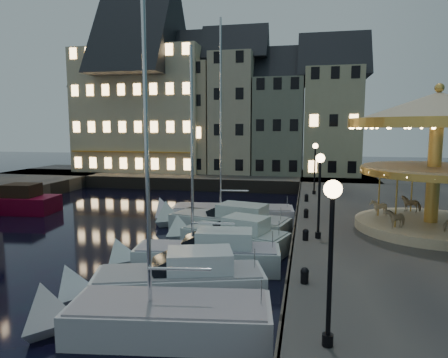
% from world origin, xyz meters
% --- Properties ---
extents(ground, '(160.00, 160.00, 0.00)m').
position_xyz_m(ground, '(0.00, 0.00, 0.00)').
color(ground, black).
rests_on(ground, ground).
extents(quay_east, '(16.00, 56.00, 1.30)m').
position_xyz_m(quay_east, '(14.00, 6.00, 0.65)').
color(quay_east, '#474442').
rests_on(quay_east, ground).
extents(quay_north, '(44.00, 12.00, 1.30)m').
position_xyz_m(quay_north, '(-8.00, 28.00, 0.65)').
color(quay_north, '#474442').
rests_on(quay_north, ground).
extents(quaywall_e, '(0.15, 44.00, 1.30)m').
position_xyz_m(quaywall_e, '(6.00, 6.00, 0.65)').
color(quaywall_e, '#47423A').
rests_on(quaywall_e, ground).
extents(quaywall_n, '(48.00, 0.15, 1.30)m').
position_xyz_m(quaywall_n, '(-6.00, 22.00, 0.65)').
color(quaywall_n, '#47423A').
rests_on(quaywall_n, ground).
extents(streetlamp_a, '(0.44, 0.44, 4.17)m').
position_xyz_m(streetlamp_a, '(7.20, -9.00, 4.02)').
color(streetlamp_a, black).
rests_on(streetlamp_a, quay_east).
extents(streetlamp_b, '(0.44, 0.44, 4.17)m').
position_xyz_m(streetlamp_b, '(7.20, 1.00, 4.02)').
color(streetlamp_b, black).
rests_on(streetlamp_b, quay_east).
extents(streetlamp_c, '(0.44, 0.44, 4.17)m').
position_xyz_m(streetlamp_c, '(7.20, 14.50, 4.02)').
color(streetlamp_c, black).
rests_on(streetlamp_c, quay_east).
extents(bollard_a, '(0.30, 0.30, 0.57)m').
position_xyz_m(bollard_a, '(6.60, -5.00, 1.60)').
color(bollard_a, black).
rests_on(bollard_a, quay_east).
extents(bollard_b, '(0.30, 0.30, 0.57)m').
position_xyz_m(bollard_b, '(6.60, 0.50, 1.60)').
color(bollard_b, black).
rests_on(bollard_b, quay_east).
extents(bollard_c, '(0.30, 0.30, 0.57)m').
position_xyz_m(bollard_c, '(6.60, 5.50, 1.60)').
color(bollard_c, black).
rests_on(bollard_c, quay_east).
extents(bollard_d, '(0.30, 0.30, 0.57)m').
position_xyz_m(bollard_d, '(6.60, 11.00, 1.60)').
color(bollard_d, black).
rests_on(bollard_d, quay_east).
extents(townhouse_na, '(5.50, 8.00, 12.80)m').
position_xyz_m(townhouse_na, '(-19.50, 30.00, 7.78)').
color(townhouse_na, slate).
rests_on(townhouse_na, quay_north).
extents(townhouse_nb, '(6.16, 8.00, 13.80)m').
position_xyz_m(townhouse_nb, '(-14.05, 30.00, 8.28)').
color(townhouse_nb, gray).
rests_on(townhouse_nb, quay_north).
extents(townhouse_nc, '(6.82, 8.00, 14.80)m').
position_xyz_m(townhouse_nc, '(-8.00, 30.00, 8.78)').
color(townhouse_nc, tan).
rests_on(townhouse_nc, quay_north).
extents(townhouse_nd, '(5.50, 8.00, 15.80)m').
position_xyz_m(townhouse_nd, '(-2.25, 30.00, 9.28)').
color(townhouse_nd, '#AFA58B').
rests_on(townhouse_nd, quay_north).
extents(townhouse_ne, '(6.16, 8.00, 12.80)m').
position_xyz_m(townhouse_ne, '(3.20, 30.00, 7.78)').
color(townhouse_ne, slate).
rests_on(townhouse_ne, quay_north).
extents(townhouse_nf, '(6.82, 8.00, 13.80)m').
position_xyz_m(townhouse_nf, '(9.25, 30.00, 8.28)').
color(townhouse_nf, tan).
rests_on(townhouse_nf, quay_north).
extents(hotel_corner, '(17.60, 9.00, 16.80)m').
position_xyz_m(hotel_corner, '(-14.00, 30.00, 9.78)').
color(hotel_corner, beige).
rests_on(hotel_corner, quay_north).
extents(motorboat_a, '(7.63, 3.45, 12.63)m').
position_xyz_m(motorboat_a, '(1.81, -7.16, 0.54)').
color(motorboat_a, silver).
rests_on(motorboat_a, ground).
extents(motorboat_b, '(7.64, 4.21, 2.15)m').
position_xyz_m(motorboat_b, '(1.42, -4.47, 0.64)').
color(motorboat_b, silver).
rests_on(motorboat_b, ground).
extents(motorboat_c, '(7.91, 2.88, 10.45)m').
position_xyz_m(motorboat_c, '(1.66, -1.03, 0.68)').
color(motorboat_c, silver).
rests_on(motorboat_c, ground).
extents(motorboat_d, '(6.86, 4.16, 2.15)m').
position_xyz_m(motorboat_d, '(2.39, 2.47, 0.64)').
color(motorboat_d, silver).
rests_on(motorboat_d, ground).
extents(motorboat_e, '(8.72, 4.44, 2.15)m').
position_xyz_m(motorboat_e, '(1.41, 5.91, 0.64)').
color(motorboat_e, silver).
rests_on(motorboat_e, ground).
extents(motorboat_f, '(9.69, 3.48, 12.81)m').
position_xyz_m(motorboat_f, '(0.88, 8.75, 0.53)').
color(motorboat_f, silver).
rests_on(motorboat_f, ground).
extents(red_fishing_boat, '(8.42, 3.64, 6.15)m').
position_xyz_m(red_fishing_boat, '(-16.81, 8.46, 0.71)').
color(red_fishing_boat, '#58011B').
rests_on(red_fishing_boat, ground).
extents(carousel, '(8.74, 8.74, 7.64)m').
position_xyz_m(carousel, '(13.06, 3.73, 6.33)').
color(carousel, '#CFB590').
rests_on(carousel, quay_east).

